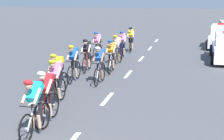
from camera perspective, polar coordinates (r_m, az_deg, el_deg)
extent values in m
cube|color=white|center=(12.77, -0.72, -4.40)|extent=(0.14, 1.60, 0.01)
cube|color=white|center=(16.57, 2.48, -0.63)|extent=(0.14, 1.60, 0.01)
cube|color=white|center=(20.45, 4.47, 1.73)|extent=(0.14, 1.60, 0.01)
cube|color=white|center=(24.36, 5.82, 3.33)|extent=(0.14, 1.60, 0.01)
cube|color=white|center=(28.30, 6.80, 4.48)|extent=(0.14, 1.60, 0.01)
torus|color=black|center=(9.28, -12.95, -8.72)|extent=(0.08, 0.73, 0.72)
cylinder|color=#99999E|center=(9.28, -12.95, -8.72)|extent=(0.06, 0.06, 0.06)
torus|color=black|center=(10.12, -10.28, -6.86)|extent=(0.08, 0.73, 0.72)
cylinder|color=#99999E|center=(10.12, -10.28, -6.86)|extent=(0.06, 0.06, 0.06)
cylinder|color=white|center=(9.49, -11.83, -4.78)|extent=(0.06, 0.55, 0.04)
cylinder|color=white|center=(9.44, -12.23, -6.96)|extent=(0.06, 0.48, 0.63)
cylinder|color=white|center=(9.75, -11.22, -6.18)|extent=(0.04, 0.04, 0.65)
cylinder|color=black|center=(9.20, -12.81, -5.49)|extent=(0.42, 0.05, 0.03)
cube|color=black|center=(9.65, -11.30, -4.24)|extent=(0.11, 0.22, 0.05)
cube|color=#19B2B7|center=(9.49, -11.68, -3.27)|extent=(0.30, 0.56, 0.46)
cube|color=black|center=(9.63, -11.33, -4.02)|extent=(0.29, 0.21, 0.18)
cylinder|color=black|center=(9.65, -10.90, -6.11)|extent=(0.12, 0.23, 0.40)
cylinder|color=tan|center=(9.66, -11.05, -7.74)|extent=(0.10, 0.16, 0.36)
cylinder|color=black|center=(9.72, -11.86, -6.00)|extent=(0.12, 0.17, 0.40)
cylinder|color=tan|center=(9.74, -12.01, -7.62)|extent=(0.10, 0.13, 0.36)
cylinder|color=tan|center=(9.25, -11.38, -3.98)|extent=(0.09, 0.40, 0.35)
cylinder|color=tan|center=(9.39, -13.13, -3.81)|extent=(0.09, 0.40, 0.35)
sphere|color=tan|center=(9.17, -12.59, -2.29)|extent=(0.19, 0.19, 0.19)
ellipsoid|color=red|center=(9.15, -12.63, -1.90)|extent=(0.24, 0.32, 0.24)
torus|color=black|center=(10.13, -10.99, -6.86)|extent=(0.06, 0.72, 0.72)
cylinder|color=#99999E|center=(10.13, -10.99, -6.86)|extent=(0.06, 0.06, 0.06)
torus|color=black|center=(11.00, -8.83, -5.28)|extent=(0.06, 0.72, 0.72)
cylinder|color=#99999E|center=(11.00, -8.83, -5.28)|extent=(0.06, 0.06, 0.06)
cylinder|color=#B21919|center=(10.37, -10.08, -3.29)|extent=(0.05, 0.55, 0.04)
cylinder|color=#B21919|center=(10.31, -10.40, -5.27)|extent=(0.05, 0.48, 0.63)
cylinder|color=#B21919|center=(10.63, -9.59, -4.60)|extent=(0.04, 0.04, 0.65)
cylinder|color=black|center=(10.07, -10.87, -3.90)|extent=(0.42, 0.04, 0.03)
cube|color=black|center=(10.54, -9.65, -2.81)|extent=(0.10, 0.22, 0.05)
cube|color=red|center=(10.38, -9.96, -1.91)|extent=(0.29, 0.54, 0.47)
cube|color=black|center=(10.52, -9.68, -2.61)|extent=(0.28, 0.20, 0.18)
cylinder|color=black|center=(10.53, -9.27, -4.52)|extent=(0.11, 0.23, 0.40)
cylinder|color=beige|center=(10.54, -9.39, -6.02)|extent=(0.09, 0.16, 0.36)
cylinder|color=black|center=(10.60, -10.17, -4.44)|extent=(0.11, 0.17, 0.40)
cylinder|color=beige|center=(10.61, -10.30, -5.93)|extent=(0.09, 0.12, 0.36)
cylinder|color=beige|center=(10.14, -9.60, -2.51)|extent=(0.08, 0.40, 0.35)
cylinder|color=beige|center=(10.26, -11.25, -2.40)|extent=(0.08, 0.40, 0.35)
sphere|color=beige|center=(10.06, -10.69, -0.97)|extent=(0.19, 0.19, 0.19)
ellipsoid|color=white|center=(10.03, -10.73, -0.62)|extent=(0.24, 0.32, 0.24)
torus|color=black|center=(11.76, -9.33, -4.18)|extent=(0.04, 0.72, 0.72)
cylinder|color=#99999E|center=(11.76, -9.33, -4.18)|extent=(0.06, 0.06, 0.06)
torus|color=black|center=(12.66, -7.66, -2.98)|extent=(0.04, 0.72, 0.72)
cylinder|color=#99999E|center=(12.66, -7.66, -2.98)|extent=(0.06, 0.06, 0.06)
cylinder|color=black|center=(12.03, -8.62, -1.14)|extent=(0.04, 0.55, 0.04)
cylinder|color=black|center=(11.95, -8.88, -2.84)|extent=(0.04, 0.48, 0.63)
cylinder|color=black|center=(12.28, -8.25, -2.32)|extent=(0.04, 0.04, 0.65)
cylinder|color=black|center=(11.72, -9.24, -1.61)|extent=(0.42, 0.03, 0.03)
cube|color=black|center=(12.20, -8.29, -0.76)|extent=(0.10, 0.22, 0.05)
cube|color=pink|center=(12.05, -8.53, 0.05)|extent=(0.28, 0.54, 0.46)
cube|color=black|center=(12.19, -8.32, -0.58)|extent=(0.28, 0.20, 0.18)
cylinder|color=black|center=(12.19, -7.96, -2.23)|extent=(0.11, 0.22, 0.40)
cylinder|color=tan|center=(12.18, -8.05, -3.53)|extent=(0.09, 0.15, 0.36)
cylinder|color=black|center=(12.25, -8.74, -2.18)|extent=(0.11, 0.17, 0.40)
cylinder|color=tan|center=(12.24, -8.84, -3.47)|extent=(0.09, 0.12, 0.36)
cylinder|color=tan|center=(11.81, -8.17, -0.43)|extent=(0.08, 0.40, 0.35)
cylinder|color=tan|center=(11.92, -9.61, -0.36)|extent=(0.08, 0.40, 0.35)
sphere|color=tan|center=(11.73, -9.09, 0.90)|extent=(0.19, 0.19, 0.19)
ellipsoid|color=yellow|center=(11.71, -9.12, 1.21)|extent=(0.23, 0.31, 0.24)
torus|color=black|center=(12.84, -9.21, -2.81)|extent=(0.10, 0.73, 0.72)
cylinder|color=#99999E|center=(12.84, -9.21, -2.81)|extent=(0.06, 0.06, 0.06)
torus|color=black|center=(13.72, -7.37, -1.81)|extent=(0.10, 0.73, 0.72)
cylinder|color=#99999E|center=(13.72, -7.37, -1.81)|extent=(0.06, 0.06, 0.06)
cylinder|color=#1E1E99|center=(13.11, -8.42, -0.06)|extent=(0.08, 0.55, 0.04)
cylinder|color=#1E1E99|center=(13.03, -8.71, -1.61)|extent=(0.08, 0.48, 0.63)
cylinder|color=#1E1E99|center=(13.36, -8.02, -1.17)|extent=(0.04, 0.04, 0.65)
cylinder|color=black|center=(12.81, -9.09, -0.46)|extent=(0.42, 0.06, 0.03)
cube|color=black|center=(13.28, -8.06, 0.28)|extent=(0.12, 0.23, 0.05)
cube|color=yellow|center=(13.13, -8.32, 1.03)|extent=(0.32, 0.57, 0.44)
cube|color=black|center=(13.27, -8.08, 0.44)|extent=(0.29, 0.22, 0.18)
cylinder|color=black|center=(13.26, -7.78, -1.08)|extent=(0.13, 0.23, 0.40)
cylinder|color=tan|center=(13.25, -7.89, -2.27)|extent=(0.10, 0.16, 0.36)
cylinder|color=black|center=(13.33, -8.48, -1.03)|extent=(0.12, 0.18, 0.40)
cylinder|color=tan|center=(13.32, -8.60, -2.21)|extent=(0.10, 0.13, 0.36)
cylinder|color=tan|center=(12.89, -8.07, 0.60)|extent=(0.11, 0.41, 0.35)
cylinder|color=tan|center=(13.02, -9.35, 0.68)|extent=(0.11, 0.41, 0.35)
sphere|color=tan|center=(12.83, -8.92, 1.84)|extent=(0.19, 0.19, 0.19)
ellipsoid|color=yellow|center=(12.81, -8.95, 2.12)|extent=(0.25, 0.33, 0.24)
torus|color=black|center=(14.77, -6.42, -0.81)|extent=(0.05, 0.72, 0.72)
cylinder|color=#99999E|center=(14.77, -6.42, -0.81)|extent=(0.06, 0.06, 0.06)
torus|color=black|center=(15.70, -5.26, -0.03)|extent=(0.05, 0.72, 0.72)
cylinder|color=#99999E|center=(15.70, -5.26, -0.03)|extent=(0.06, 0.06, 0.06)
cylinder|color=black|center=(15.09, -5.92, 1.55)|extent=(0.04, 0.55, 0.04)
cylinder|color=black|center=(14.98, -6.10, 0.22)|extent=(0.04, 0.48, 0.63)
cylinder|color=black|center=(15.33, -5.66, 0.57)|extent=(0.04, 0.04, 0.65)
cylinder|color=black|center=(14.76, -6.34, 1.24)|extent=(0.42, 0.03, 0.03)
cube|color=black|center=(15.27, -5.69, 1.83)|extent=(0.10, 0.22, 0.05)
cube|color=blue|center=(15.11, -5.85, 2.50)|extent=(0.28, 0.54, 0.47)
cube|color=black|center=(15.25, -5.71, 1.97)|extent=(0.28, 0.20, 0.18)
cylinder|color=black|center=(15.24, -5.41, 0.66)|extent=(0.11, 0.22, 0.40)
cylinder|color=tan|center=(15.22, -5.49, -0.38)|extent=(0.09, 0.15, 0.36)
cylinder|color=black|center=(15.29, -6.06, 0.68)|extent=(0.11, 0.17, 0.40)
cylinder|color=tan|center=(15.27, -6.13, -0.35)|extent=(0.09, 0.12, 0.36)
cylinder|color=tan|center=(14.87, -5.52, 2.16)|extent=(0.08, 0.40, 0.35)
cylinder|color=tan|center=(14.97, -6.68, 2.20)|extent=(0.08, 0.40, 0.35)
sphere|color=tan|center=(14.80, -6.23, 3.23)|extent=(0.19, 0.19, 0.19)
ellipsoid|color=yellow|center=(14.78, -6.25, 3.47)|extent=(0.23, 0.32, 0.24)
torus|color=black|center=(14.35, -2.38, -1.11)|extent=(0.05, 0.72, 0.72)
cylinder|color=#99999E|center=(14.35, -2.38, -1.11)|extent=(0.06, 0.06, 0.06)
torus|color=black|center=(15.30, -1.41, -0.30)|extent=(0.05, 0.72, 0.72)
cylinder|color=#99999E|center=(15.30, -1.41, -0.30)|extent=(0.06, 0.06, 0.06)
cylinder|color=silver|center=(14.67, -1.94, 1.32)|extent=(0.04, 0.55, 0.04)
cylinder|color=silver|center=(14.57, -2.11, -0.06)|extent=(0.04, 0.48, 0.63)
cylinder|color=silver|center=(14.92, -1.74, 0.31)|extent=(0.04, 0.04, 0.65)
cylinder|color=black|center=(14.34, -2.30, 0.99)|extent=(0.42, 0.03, 0.03)
cube|color=black|center=(14.85, -1.75, 1.61)|extent=(0.10, 0.22, 0.05)
cube|color=blue|center=(14.70, -1.88, 2.29)|extent=(0.28, 0.55, 0.44)
cube|color=black|center=(14.84, -1.76, 1.75)|extent=(0.28, 0.20, 0.18)
cylinder|color=black|center=(14.83, -1.46, 0.40)|extent=(0.11, 0.22, 0.40)
cylinder|color=#9E7051|center=(14.81, -1.53, -0.66)|extent=(0.09, 0.15, 0.36)
cylinder|color=black|center=(14.88, -2.14, 0.43)|extent=(0.11, 0.17, 0.40)
cylinder|color=#9E7051|center=(14.86, -2.21, -0.63)|extent=(0.09, 0.12, 0.36)
cylinder|color=#9E7051|center=(14.46, -1.48, 1.94)|extent=(0.08, 0.40, 0.35)
cylinder|color=#9E7051|center=(14.55, -2.70, 1.98)|extent=(0.08, 0.40, 0.35)
sphere|color=#9E7051|center=(14.38, -2.18, 3.04)|extent=(0.19, 0.19, 0.19)
ellipsoid|color=white|center=(14.36, -2.20, 3.29)|extent=(0.23, 0.31, 0.24)
torus|color=black|center=(16.66, -4.23, 0.67)|extent=(0.08, 0.73, 0.72)
cylinder|color=#99999E|center=(16.66, -4.23, 0.67)|extent=(0.06, 0.06, 0.06)
torus|color=black|center=(17.61, -3.46, 1.29)|extent=(0.08, 0.73, 0.72)
cylinder|color=#99999E|center=(17.61, -3.46, 1.29)|extent=(0.06, 0.06, 0.06)
cylinder|color=#B21919|center=(16.99, -3.90, 2.74)|extent=(0.07, 0.55, 0.04)
cylinder|color=#B21919|center=(16.88, -4.02, 1.56)|extent=(0.07, 0.48, 0.63)
cylinder|color=#B21919|center=(17.23, -3.73, 1.85)|extent=(0.04, 0.04, 0.65)
cylinder|color=black|center=(16.66, -4.17, 2.49)|extent=(0.42, 0.05, 0.03)
cube|color=black|center=(17.18, -3.74, 2.98)|extent=(0.11, 0.23, 0.05)
cube|color=black|center=(17.03, -3.85, 3.58)|extent=(0.31, 0.56, 0.45)
cube|color=black|center=(17.16, -3.75, 3.10)|extent=(0.29, 0.21, 0.18)
cylinder|color=black|center=(17.15, -3.48, 1.94)|extent=(0.12, 0.23, 0.40)
cylinder|color=beige|center=(17.12, -3.53, 1.02)|extent=(0.10, 0.16, 0.36)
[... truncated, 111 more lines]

